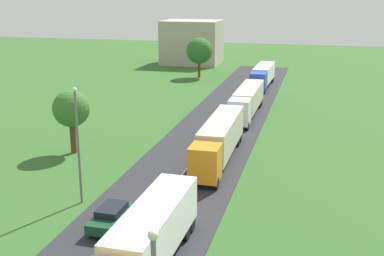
% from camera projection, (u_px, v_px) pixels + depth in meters
% --- Properties ---
extents(road, '(10.00, 140.00, 0.06)m').
position_uv_depth(road, '(161.00, 203.00, 37.55)').
color(road, '#2B2B30').
rests_on(road, ground).
extents(lane_marking_centre, '(0.16, 123.20, 0.01)m').
position_uv_depth(lane_marking_centre, '(149.00, 218.00, 35.05)').
color(lane_marking_centre, white).
rests_on(lane_marking_centre, road).
extents(truck_lead, '(2.69, 13.18, 3.61)m').
position_uv_depth(truck_lead, '(146.00, 241.00, 27.67)').
color(truck_lead, orange).
rests_on(truck_lead, road).
extents(truck_second, '(2.68, 14.82, 3.75)m').
position_uv_depth(truck_second, '(219.00, 139.00, 46.20)').
color(truck_second, orange).
rests_on(truck_second, road).
extents(truck_third, '(2.53, 14.55, 3.48)m').
position_uv_depth(truck_third, '(247.00, 100.00, 62.63)').
color(truck_third, white).
rests_on(truck_third, road).
extents(truck_fourth, '(2.77, 12.60, 3.40)m').
position_uv_depth(truck_fourth, '(263.00, 75.00, 81.24)').
color(truck_fourth, blue).
rests_on(truck_fourth, road).
extents(car_second, '(1.92, 4.15, 1.47)m').
position_uv_depth(car_second, '(111.00, 217.00, 33.46)').
color(car_second, '#19472D').
rests_on(car_second, road).
extents(lamppost_second, '(0.36, 0.36, 8.93)m').
position_uv_depth(lamppost_second, '(78.00, 141.00, 36.36)').
color(lamppost_second, slate).
rests_on(lamppost_second, ground).
extents(tree_oak, '(3.62, 3.62, 6.32)m').
position_uv_depth(tree_oak, '(71.00, 109.00, 47.95)').
color(tree_oak, '#513823').
rests_on(tree_oak, ground).
extents(tree_maple, '(4.73, 4.73, 7.23)m').
position_uv_depth(tree_maple, '(199.00, 51.00, 89.65)').
color(tree_maple, '#513823').
rests_on(tree_maple, ground).
extents(distant_building, '(12.09, 9.77, 9.22)m').
position_uv_depth(distant_building, '(192.00, 42.00, 106.33)').
color(distant_building, '#B2A899').
rests_on(distant_building, ground).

